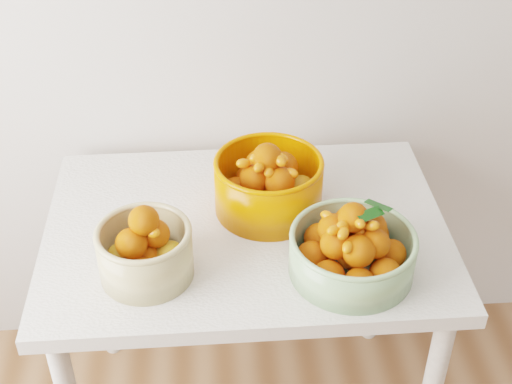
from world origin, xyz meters
TOP-DOWN VIEW (x-y plane):
  - table at (-0.42, 1.60)m, footprint 1.00×0.70m
  - bowl_cream at (-0.66, 1.44)m, footprint 0.24×0.24m
  - bowl_green at (-0.19, 1.41)m, footprint 0.38×0.38m
  - bowl_orange at (-0.36, 1.66)m, footprint 0.33×0.33m

SIDE VIEW (x-z plane):
  - table at x=-0.42m, z-range 0.28..1.03m
  - bowl_green at x=-0.19m, z-range 0.72..0.91m
  - bowl_cream at x=-0.66m, z-range 0.73..0.91m
  - bowl_orange at x=-0.36m, z-range 0.73..0.93m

